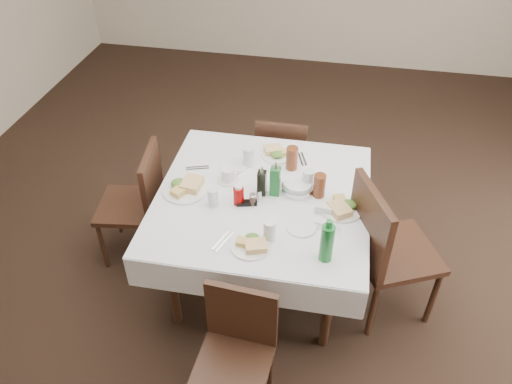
% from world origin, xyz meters
% --- Properties ---
extents(ground_plane, '(7.00, 7.00, 0.00)m').
position_xyz_m(ground_plane, '(0.00, 0.00, 0.00)').
color(ground_plane, black).
extents(room_shell, '(6.04, 7.04, 2.80)m').
position_xyz_m(room_shell, '(0.00, 0.00, 1.71)').
color(room_shell, beige).
rests_on(room_shell, ground).
extents(dining_table, '(1.37, 1.37, 0.76)m').
position_xyz_m(dining_table, '(-0.03, -0.21, 0.68)').
color(dining_table, black).
rests_on(dining_table, ground).
extents(chair_north, '(0.40, 0.40, 0.84)m').
position_xyz_m(chair_north, '(-0.03, 0.64, 0.48)').
color(chair_north, black).
rests_on(chair_north, ground).
extents(chair_south, '(0.42, 0.42, 0.83)m').
position_xyz_m(chair_south, '(0.00, -1.13, 0.47)').
color(chair_south, black).
rests_on(chair_south, ground).
extents(chair_east, '(0.64, 0.64, 1.03)m').
position_xyz_m(chair_east, '(0.75, -0.33, 0.59)').
color(chair_east, black).
rests_on(chair_east, ground).
extents(chair_west, '(0.48, 0.48, 0.91)m').
position_xyz_m(chair_west, '(-0.93, -0.12, 0.52)').
color(chair_west, black).
rests_on(chair_west, ground).
extents(meal_north, '(0.23, 0.23, 0.05)m').
position_xyz_m(meal_north, '(-0.02, 0.25, 0.78)').
color(meal_north, white).
rests_on(meal_north, dining_table).
extents(meal_south, '(0.23, 0.23, 0.05)m').
position_xyz_m(meal_south, '(-0.01, -0.67, 0.78)').
color(meal_south, white).
rests_on(meal_south, dining_table).
extents(meal_east, '(0.26, 0.26, 0.06)m').
position_xyz_m(meal_east, '(0.47, -0.25, 0.78)').
color(meal_east, white).
rests_on(meal_east, dining_table).
extents(meal_west, '(0.29, 0.29, 0.06)m').
position_xyz_m(meal_west, '(-0.53, -0.25, 0.79)').
color(meal_west, white).
rests_on(meal_west, dining_table).
extents(side_plate_a, '(0.18, 0.18, 0.01)m').
position_xyz_m(side_plate_a, '(-0.28, 0.06, 0.77)').
color(side_plate_a, white).
rests_on(side_plate_a, dining_table).
extents(side_plate_b, '(0.18, 0.18, 0.01)m').
position_xyz_m(side_plate_b, '(0.25, -0.46, 0.77)').
color(side_plate_b, white).
rests_on(side_plate_b, dining_table).
extents(water_n, '(0.07, 0.07, 0.14)m').
position_xyz_m(water_n, '(-0.19, 0.09, 0.83)').
color(water_n, silver).
rests_on(water_n, dining_table).
extents(water_s, '(0.07, 0.07, 0.13)m').
position_xyz_m(water_s, '(0.08, -0.59, 0.83)').
color(water_s, silver).
rests_on(water_s, dining_table).
extents(water_e, '(0.08, 0.08, 0.14)m').
position_xyz_m(water_e, '(0.24, -0.08, 0.83)').
color(water_e, silver).
rests_on(water_e, dining_table).
extents(water_w, '(0.07, 0.07, 0.12)m').
position_xyz_m(water_w, '(-0.32, -0.36, 0.82)').
color(water_w, silver).
rests_on(water_w, dining_table).
extents(iced_tea_a, '(0.08, 0.08, 0.17)m').
position_xyz_m(iced_tea_a, '(0.11, 0.11, 0.84)').
color(iced_tea_a, brown).
rests_on(iced_tea_a, dining_table).
extents(iced_tea_b, '(0.08, 0.08, 0.16)m').
position_xyz_m(iced_tea_b, '(0.32, -0.14, 0.84)').
color(iced_tea_b, brown).
rests_on(iced_tea_b, dining_table).
extents(bread_basket, '(0.21, 0.21, 0.07)m').
position_xyz_m(bread_basket, '(0.18, -0.12, 0.79)').
color(bread_basket, silver).
rests_on(bread_basket, dining_table).
extents(oil_cruet_dark, '(0.05, 0.05, 0.22)m').
position_xyz_m(oil_cruet_dark, '(-0.04, -0.19, 0.86)').
color(oil_cruet_dark, black).
rests_on(oil_cruet_dark, dining_table).
extents(oil_cruet_green, '(0.06, 0.06, 0.26)m').
position_xyz_m(oil_cruet_green, '(0.04, -0.17, 0.87)').
color(oil_cruet_green, '#176D29').
rests_on(oil_cruet_green, dining_table).
extents(ketchup_bottle, '(0.07, 0.07, 0.14)m').
position_xyz_m(ketchup_bottle, '(-0.16, -0.31, 0.83)').
color(ketchup_bottle, '#950100').
rests_on(ketchup_bottle, dining_table).
extents(salt_shaker, '(0.03, 0.03, 0.08)m').
position_xyz_m(salt_shaker, '(-0.05, -0.26, 0.80)').
color(salt_shaker, white).
rests_on(salt_shaker, dining_table).
extents(pepper_shaker, '(0.04, 0.04, 0.09)m').
position_xyz_m(pepper_shaker, '(-0.08, -0.31, 0.80)').
color(pepper_shaker, '#433024').
rests_on(pepper_shaker, dining_table).
extents(coffee_mug, '(0.14, 0.13, 0.10)m').
position_xyz_m(coffee_mug, '(-0.28, -0.11, 0.81)').
color(coffee_mug, white).
rests_on(coffee_mug, dining_table).
extents(sunglasses, '(0.13, 0.07, 0.03)m').
position_xyz_m(sunglasses, '(-0.11, -0.32, 0.78)').
color(sunglasses, black).
rests_on(sunglasses, dining_table).
extents(green_bottle, '(0.07, 0.07, 0.28)m').
position_xyz_m(green_bottle, '(0.41, -0.68, 0.89)').
color(green_bottle, '#176D29').
rests_on(green_bottle, dining_table).
extents(sugar_caddy, '(0.11, 0.07, 0.05)m').
position_xyz_m(sugar_caddy, '(0.36, -0.29, 0.79)').
color(sugar_caddy, white).
rests_on(sugar_caddy, dining_table).
extents(cutlery_n, '(0.09, 0.16, 0.01)m').
position_xyz_m(cutlery_n, '(0.17, 0.23, 0.77)').
color(cutlery_n, silver).
rests_on(cutlery_n, dining_table).
extents(cutlery_s, '(0.10, 0.18, 0.01)m').
position_xyz_m(cutlery_s, '(-0.18, -0.66, 0.77)').
color(cutlery_s, silver).
rests_on(cutlery_s, dining_table).
extents(cutlery_e, '(0.20, 0.07, 0.01)m').
position_xyz_m(cutlery_e, '(0.38, -0.44, 0.77)').
color(cutlery_e, silver).
rests_on(cutlery_e, dining_table).
extents(cutlery_w, '(0.16, 0.08, 0.01)m').
position_xyz_m(cutlery_w, '(-0.52, -0.01, 0.77)').
color(cutlery_w, silver).
rests_on(cutlery_w, dining_table).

